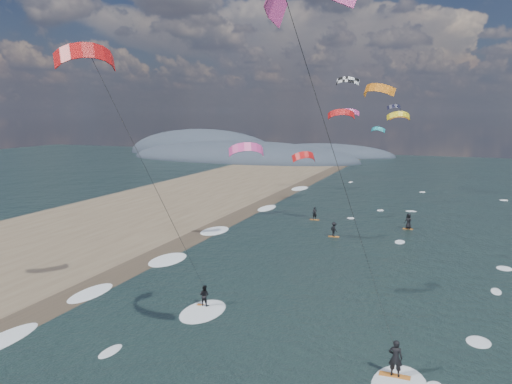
% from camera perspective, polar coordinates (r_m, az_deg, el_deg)
% --- Properties ---
extents(ground, '(260.00, 260.00, 0.00)m').
position_cam_1_polar(ground, '(27.52, -7.63, -18.57)').
color(ground, black).
rests_on(ground, ground).
extents(sand_strip, '(26.00, 240.00, 0.00)m').
position_cam_1_polar(sand_strip, '(49.35, -26.86, -6.81)').
color(sand_strip, brown).
rests_on(sand_strip, ground).
extents(wet_sand_strip, '(3.00, 240.00, 0.00)m').
position_cam_1_polar(wet_sand_strip, '(41.40, -15.57, -9.11)').
color(wet_sand_strip, '#382D23').
rests_on(wet_sand_strip, ground).
extents(coastal_hills, '(80.00, 41.00, 15.00)m').
position_cam_1_polar(coastal_hills, '(141.59, -2.31, 4.07)').
color(coastal_hills, '#3D4756').
rests_on(coastal_hills, ground).
extents(kitesurfer_near_a, '(7.97, 9.48, 18.19)m').
position_cam_1_polar(kitesurfer_near_a, '(19.22, 5.94, 13.27)').
color(kitesurfer_near_a, '#C06922').
rests_on(kitesurfer_near_a, ground).
extents(kitesurfer_near_b, '(6.66, 8.95, 16.82)m').
position_cam_1_polar(kitesurfer_near_b, '(29.36, -13.79, 4.43)').
color(kitesurfer_near_b, '#C06922').
rests_on(kitesurfer_near_b, ground).
extents(far_kitesurfers, '(11.85, 7.90, 1.75)m').
position_cam_1_polar(far_kitesurfers, '(55.17, 11.98, -3.50)').
color(far_kitesurfers, '#C06922').
rests_on(far_kitesurfers, ground).
extents(bg_kite_field, '(13.43, 69.92, 10.58)m').
position_cam_1_polar(bg_kite_field, '(75.76, 12.06, 8.91)').
color(bg_kite_field, gray).
rests_on(bg_kite_field, ground).
extents(shoreline_surf, '(2.40, 79.40, 0.11)m').
position_cam_1_polar(shoreline_surf, '(44.45, -10.61, -7.65)').
color(shoreline_surf, white).
rests_on(shoreline_surf, ground).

